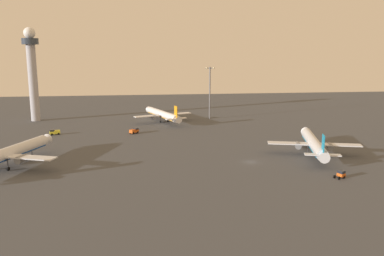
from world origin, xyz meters
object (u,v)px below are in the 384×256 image
at_px(airplane_taxiway_distant, 163,115).
at_px(pushback_tug, 341,174).
at_px(airplane_terminal_side, 314,143).
at_px(cargo_loader, 134,131).
at_px(baggage_tractor, 55,132).
at_px(airplane_far_stand, 5,155).
at_px(control_tower, 32,68).
at_px(apron_light_east, 210,90).

distance_m(airplane_taxiway_distant, pushback_tug, 105.57).
bearing_deg(airplane_terminal_side, pushback_tug, -82.28).
xyz_separation_m(cargo_loader, baggage_tractor, (-33.24, 1.67, 0.00)).
height_order(airplane_terminal_side, airplane_taxiway_distant, airplane_terminal_side).
relative_size(airplane_far_stand, baggage_tractor, 9.08).
distance_m(airplane_terminal_side, airplane_taxiway_distant, 85.02).
relative_size(control_tower, airplane_taxiway_distant, 1.25).
xyz_separation_m(airplane_far_stand, cargo_loader, (37.46, 46.99, -2.97)).
bearing_deg(control_tower, apron_light_east, -3.74).
distance_m(control_tower, airplane_terminal_side, 140.22).
distance_m(airplane_taxiway_distant, apron_light_east, 28.15).
bearing_deg(cargo_loader, airplane_taxiway_distant, 104.02).
relative_size(airplane_terminal_side, pushback_tug, 10.97).
xyz_separation_m(airplane_terminal_side, airplane_taxiway_distant, (-46.78, 70.99, -0.12)).
height_order(control_tower, apron_light_east, control_tower).
relative_size(airplane_terminal_side, cargo_loader, 8.83).
bearing_deg(apron_light_east, airplane_far_stand, -133.53).
bearing_deg(apron_light_east, cargo_loader, -139.37).
distance_m(control_tower, airplane_far_stand, 89.86).
relative_size(airplane_taxiway_distant, pushback_tug, 10.47).
relative_size(cargo_loader, apron_light_east, 0.16).
distance_m(control_tower, baggage_tractor, 48.22).
xyz_separation_m(cargo_loader, pushback_tug, (57.17, -69.18, -0.11)).
bearing_deg(pushback_tug, cargo_loader, -165.30).
height_order(airplane_taxiway_distant, apron_light_east, apron_light_east).
bearing_deg(airplane_far_stand, airplane_terminal_side, 22.80).
bearing_deg(control_tower, pushback_tug, -45.33).
height_order(control_tower, cargo_loader, control_tower).
height_order(control_tower, airplane_far_stand, control_tower).
height_order(airplane_terminal_side, pushback_tug, airplane_terminal_side).
relative_size(cargo_loader, pushback_tug, 1.24).
height_order(airplane_far_stand, cargo_loader, airplane_far_stand).
bearing_deg(airplane_far_stand, control_tower, 119.24).
height_order(airplane_taxiway_distant, cargo_loader, airplane_taxiway_distant).
bearing_deg(airplane_taxiway_distant, cargo_loader, -136.89).
xyz_separation_m(airplane_terminal_side, pushback_tug, (-3.58, -25.29, -2.77)).
bearing_deg(pushback_tug, airplane_terminal_side, 147.07).
bearing_deg(airplane_far_stand, airplane_taxiway_distant, 76.22).
xyz_separation_m(control_tower, pushback_tug, (107.11, -108.34, -25.43)).
bearing_deg(cargo_loader, apron_light_east, 81.93).
distance_m(control_tower, airplane_taxiway_distant, 68.91).
relative_size(airplane_terminal_side, baggage_tractor, 8.60).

